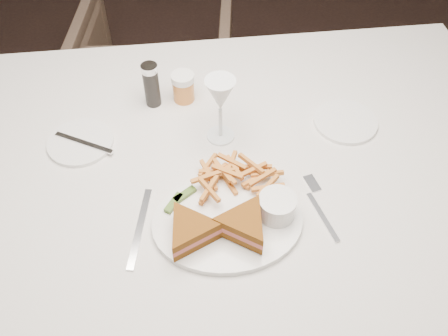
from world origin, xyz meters
The scene contains 4 objects.
ground centered at (0.00, 0.00, 0.00)m, with size 5.00×5.00×0.00m, color black.
table centered at (0.26, -0.25, 0.38)m, with size 1.53×1.02×0.75m, color silver.
chair_far centered at (0.22, 0.73, 0.32)m, with size 0.61×0.57×0.63m, color #4C3B2F.
table_setting centered at (0.25, -0.31, 0.79)m, with size 0.82×0.64×0.18m.
Camera 1 is at (0.08, -1.00, 1.63)m, focal length 40.00 mm.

